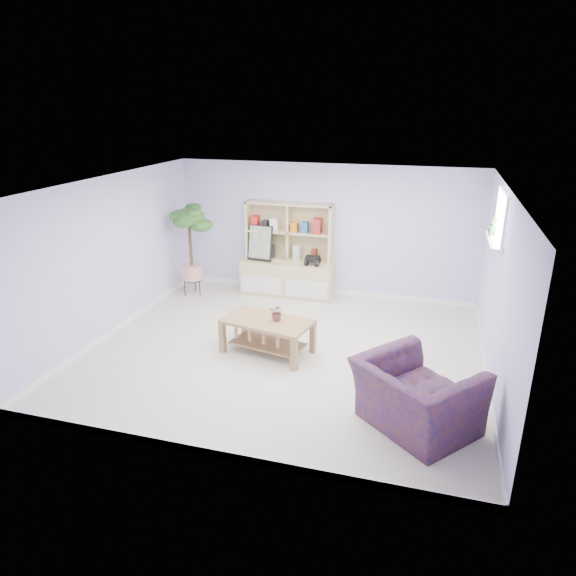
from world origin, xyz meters
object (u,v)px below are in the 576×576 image
(floor_tree, at_px, (191,251))
(storage_unit, at_px, (288,250))
(coffee_table, at_px, (268,336))
(armchair, at_px, (417,392))

(floor_tree, bearing_deg, storage_unit, 17.39)
(storage_unit, bearing_deg, coffee_table, -80.69)
(storage_unit, xyz_separation_m, armchair, (2.51, -3.63, -0.41))
(floor_tree, height_order, armchair, floor_tree)
(storage_unit, height_order, coffee_table, storage_unit)
(storage_unit, bearing_deg, floor_tree, -162.61)
(storage_unit, distance_m, armchair, 4.43)
(coffee_table, xyz_separation_m, armchair, (2.12, -1.27, 0.19))
(coffee_table, bearing_deg, armchair, -19.41)
(coffee_table, height_order, armchair, armchair)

